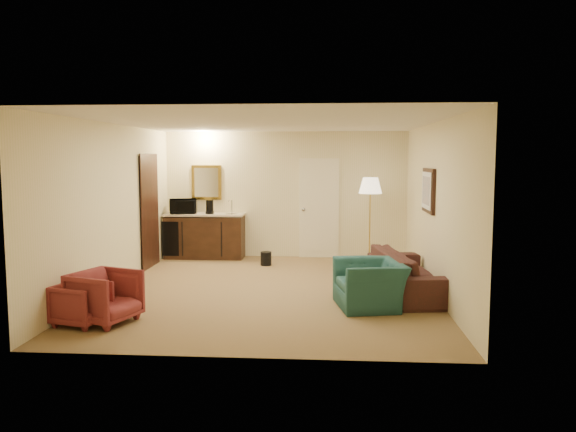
# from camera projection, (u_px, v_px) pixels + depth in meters

# --- Properties ---
(ground) EXTENTS (6.00, 6.00, 0.00)m
(ground) POSITION_uv_depth(u_px,v_px,m) (271.00, 290.00, 8.80)
(ground) COLOR olive
(ground) RESTS_ON ground
(room_walls) EXTENTS (5.02, 6.01, 2.61)m
(room_walls) POSITION_uv_depth(u_px,v_px,m) (270.00, 179.00, 9.39)
(room_walls) COLOR beige
(room_walls) RESTS_ON ground
(wetbar_cabinet) EXTENTS (1.64, 0.58, 0.92)m
(wetbar_cabinet) POSITION_uv_depth(u_px,v_px,m) (205.00, 236.00, 11.57)
(wetbar_cabinet) COLOR #392012
(wetbar_cabinet) RESTS_ON ground
(sofa) EXTENTS (0.96, 2.27, 0.86)m
(sofa) POSITION_uv_depth(u_px,v_px,m) (411.00, 266.00, 8.55)
(sofa) COLOR black
(sofa) RESTS_ON ground
(teal_armchair) EXTENTS (0.82, 1.09, 0.86)m
(teal_armchair) POSITION_uv_depth(u_px,v_px,m) (370.00, 276.00, 7.76)
(teal_armchair) COLOR #1D4A47
(teal_armchair) RESTS_ON ground
(rose_chair_near) EXTENTS (0.65, 0.68, 0.58)m
(rose_chair_near) POSITION_uv_depth(u_px,v_px,m) (82.00, 302.00, 6.94)
(rose_chair_near) COLOR maroon
(rose_chair_near) RESTS_ON ground
(rose_chair_far) EXTENTS (0.86, 0.89, 0.73)m
(rose_chair_far) POSITION_uv_depth(u_px,v_px,m) (105.00, 294.00, 7.02)
(rose_chair_far) COLOR maroon
(rose_chair_far) RESTS_ON ground
(coffee_table) EXTENTS (0.74, 0.50, 0.42)m
(coffee_table) POSITION_uv_depth(u_px,v_px,m) (357.00, 283.00, 8.32)
(coffee_table) COLOR black
(coffee_table) RESTS_ON ground
(floor_lamp) EXTENTS (0.57, 0.57, 1.69)m
(floor_lamp) POSITION_uv_depth(u_px,v_px,m) (370.00, 220.00, 10.92)
(floor_lamp) COLOR gold
(floor_lamp) RESTS_ON ground
(waste_bin) EXTENTS (0.26, 0.26, 0.26)m
(waste_bin) POSITION_uv_depth(u_px,v_px,m) (266.00, 259.00, 10.79)
(waste_bin) COLOR black
(waste_bin) RESTS_ON ground
(microwave) EXTENTS (0.60, 0.43, 0.37)m
(microwave) POSITION_uv_depth(u_px,v_px,m) (183.00, 205.00, 11.52)
(microwave) COLOR black
(microwave) RESTS_ON wetbar_cabinet
(coffee_maker) EXTENTS (0.16, 0.16, 0.28)m
(coffee_maker) POSITION_uv_depth(u_px,v_px,m) (210.00, 207.00, 11.45)
(coffee_maker) COLOR black
(coffee_maker) RESTS_ON wetbar_cabinet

